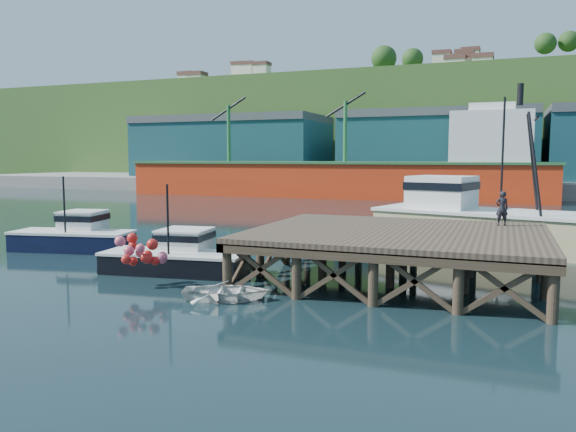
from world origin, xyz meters
The scene contains 12 objects.
ground centered at (0.00, 0.00, 0.00)m, with size 300.00×300.00×0.00m, color black.
wharf centered at (5.50, -0.19, 1.94)m, with size 12.00×10.00×2.62m.
far_quay centered at (0.00, 70.00, 1.00)m, with size 160.00×40.00×2.00m, color gray.
warehouse_left centered at (-35.00, 65.00, 6.50)m, with size 32.00×16.00×9.00m, color #17424E.
warehouse_mid centered at (0.00, 65.00, 6.50)m, with size 28.00×16.00×9.00m, color #17424E.
cargo_ship centered at (-8.46, 48.00, 3.31)m, with size 55.50×10.00×13.75m.
hillside centered at (0.00, 100.00, 11.00)m, with size 220.00×50.00×22.00m, color #2D511E.
boat_navy centered at (-12.83, 1.21, 0.84)m, with size 7.01×4.29×4.17m.
boat_black centered at (-4.12, -2.01, 0.74)m, with size 6.79×5.66×4.04m.
trawler centered at (8.64, 10.02, 1.75)m, with size 13.47×7.69×8.52m.
dinghy centered at (0.31, -5.80, 0.33)m, with size 2.25×3.15×0.65m, color silver.
dockworker centered at (9.58, 3.22, 2.91)m, with size 0.57×0.37×1.56m, color black.
Camera 1 is at (9.64, -23.68, 5.19)m, focal length 35.00 mm.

